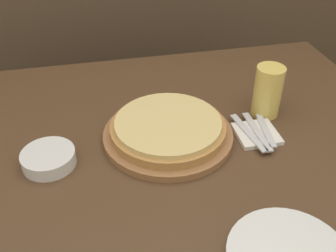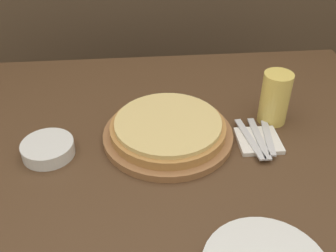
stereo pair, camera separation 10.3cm
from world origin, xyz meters
name	(u,v)px [view 1 (the left image)]	position (x,y,z in m)	size (l,w,h in m)	color
dining_table	(166,241)	(0.00, 0.00, 0.38)	(1.37, 1.06, 0.76)	#4C331E
pizza_on_board	(168,130)	(0.02, 0.04, 0.78)	(0.34, 0.34, 0.06)	#99663D
beer_glass	(268,89)	(0.32, 0.10, 0.84)	(0.08, 0.08, 0.15)	#E5C65B
side_bowl	(49,159)	(-0.29, 0.00, 0.78)	(0.13, 0.13, 0.04)	silver
napkin_stack	(257,134)	(0.25, 0.00, 0.76)	(0.11, 0.11, 0.01)	white
fork	(248,133)	(0.23, 0.00, 0.77)	(0.04, 0.17, 0.00)	silver
dinner_knife	(257,132)	(0.25, 0.00, 0.77)	(0.02, 0.17, 0.00)	silver
spoon	(266,130)	(0.28, 0.00, 0.77)	(0.04, 0.15, 0.00)	silver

